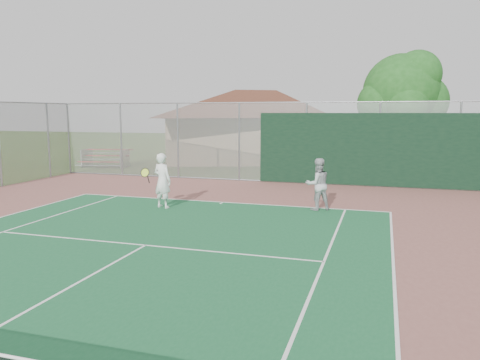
% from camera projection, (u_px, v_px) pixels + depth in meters
% --- Properties ---
extents(back_fence, '(20.08, 0.11, 3.53)m').
position_uv_depth(back_fence, '(308.00, 145.00, 20.00)').
color(back_fence, gray).
rests_on(back_fence, ground).
extents(clubhouse, '(14.16, 11.66, 5.26)m').
position_uv_depth(clubhouse, '(258.00, 119.00, 30.03)').
color(clubhouse, tan).
rests_on(clubhouse, ground).
extents(bleachers, '(2.88, 2.00, 0.98)m').
position_uv_depth(bleachers, '(105.00, 157.00, 26.65)').
color(bleachers, '#AD2B28').
rests_on(bleachers, ground).
extents(tree, '(4.29, 4.06, 5.98)m').
position_uv_depth(tree, '(403.00, 94.00, 22.56)').
color(tree, '#392415').
rests_on(tree, ground).
extents(player_white_front, '(0.98, 0.71, 1.77)m').
position_uv_depth(player_white_front, '(162.00, 181.00, 15.02)').
color(player_white_front, white).
rests_on(player_white_front, ground).
extents(player_grey_back, '(1.00, 0.94, 1.64)m').
position_uv_depth(player_grey_back, '(318.00, 185.00, 14.67)').
color(player_grey_back, '#AEB1B4').
rests_on(player_grey_back, ground).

